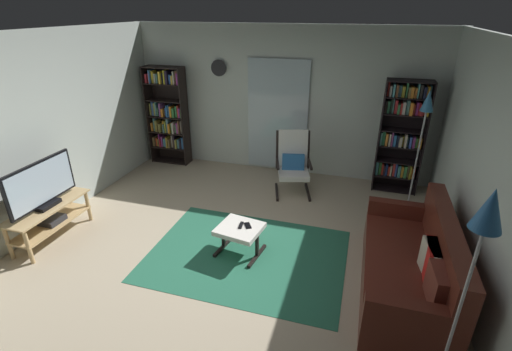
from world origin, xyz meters
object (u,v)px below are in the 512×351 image
lounge_armchair (293,161)px  cell_phone (248,226)px  bookshelf_near_sofa (402,133)px  wall_clock (219,68)px  television (42,186)px  tv_stand (50,217)px  ottoman (240,231)px  bookshelf_near_tv (168,115)px  leather_sofa (412,267)px  floor_lamp_by_sofa (483,234)px  floor_lamp_by_shelf (425,118)px  tv_remote (241,225)px

lounge_armchair → cell_phone: lounge_armchair is taller
bookshelf_near_sofa → cell_phone: (-1.83, -2.40, -0.62)m
cell_phone → wall_clock: 3.29m
lounge_armchair → television: bearing=-140.3°
tv_stand → lounge_armchair: (2.79, 2.31, 0.21)m
television → ottoman: size_ratio=1.75×
bookshelf_near_tv → lounge_armchair: bearing=-12.8°
tv_stand → ottoman: 2.54m
bookshelf_near_sofa → ottoman: bookshelf_near_sofa is taller
ottoman → cell_phone: bearing=29.7°
bookshelf_near_sofa → bookshelf_near_tv: bearing=179.5°
tv_stand → bookshelf_near_tv: 2.97m
tv_stand → bookshelf_near_sofa: bookshelf_near_sofa is taller
leather_sofa → cell_phone: bearing=174.7°
wall_clock → television: bearing=-111.8°
bookshelf_near_tv → floor_lamp_by_sofa: 5.85m
bookshelf_near_sofa → cell_phone: 3.08m
lounge_armchair → ottoman: (-0.28, -1.90, -0.22)m
ottoman → floor_lamp_by_sofa: bearing=-31.2°
lounge_armchair → floor_lamp_by_sofa: (1.85, -3.19, 0.99)m
leather_sofa → lounge_armchair: (-1.72, 2.03, 0.22)m
cell_phone → bookshelf_near_sofa: bearing=21.0°
leather_sofa → floor_lamp_by_shelf: 2.20m
tv_stand → wall_clock: size_ratio=3.94×
ottoman → cell_phone: (0.09, 0.05, 0.07)m
leather_sofa → wall_clock: wall_clock is taller
cell_phone → floor_lamp_by_sofa: 2.69m
tv_stand → television: bearing=-56.2°
floor_lamp_by_shelf → wall_clock: size_ratio=6.34×
television → bookshelf_near_sofa: size_ratio=0.56×
tv_stand → lounge_armchair: size_ratio=1.12×
bookshelf_near_sofa → floor_lamp_by_shelf: bearing=-74.9°
cell_phone → wall_clock: (-1.37, 2.61, 1.46)m
bookshelf_near_tv → tv_remote: size_ratio=12.93×
ottoman → floor_lamp_by_shelf: 2.97m
tv_stand → television: 0.47m
floor_lamp_by_sofa → ottoman: bearing=148.8°
lounge_armchair → cell_phone: size_ratio=7.30×
bookshelf_near_tv → wall_clock: bearing=9.5°
bookshelf_near_tv → tv_remote: 3.42m
television → ottoman: bearing=9.3°
lounge_armchair → floor_lamp_by_shelf: (1.83, -0.15, 0.93)m
bookshelf_near_sofa → lounge_armchair: 1.79m
television → floor_lamp_by_sofa: floor_lamp_by_sofa is taller
bookshelf_near_tv → wall_clock: 1.37m
bookshelf_near_tv → tv_stand: bearing=-94.1°
tv_stand → wall_clock: (1.23, 3.07, 1.53)m
lounge_armchair → cell_phone: 1.87m
leather_sofa → lounge_armchair: 2.67m
leather_sofa → floor_lamp_by_sofa: bearing=-83.5°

